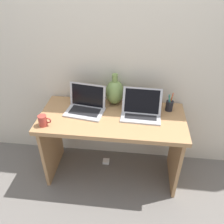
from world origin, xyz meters
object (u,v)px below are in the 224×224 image
laptop_right (141,109)px  power_brick (106,161)px  laptop_left (86,104)px  coffee_mug (43,121)px  pen_cup (169,105)px  green_vase (115,92)px

laptop_right → power_brick: laptop_right is taller
laptop_left → coffee_mug: laptop_left is taller
pen_cup → laptop_left: bearing=-173.7°
laptop_left → pen_cup: (0.76, 0.08, -0.01)m
power_brick → coffee_mug: bearing=-146.1°
laptop_left → power_brick: (0.17, 0.05, -0.78)m
laptop_left → laptop_right: size_ratio=1.04×
laptop_left → laptop_right: 0.51m
pen_cup → power_brick: bearing=-176.9°
green_vase → laptop_left: bearing=-148.3°
coffee_mug → pen_cup: 1.14m
laptop_right → pen_cup: bearing=21.0°
laptop_right → coffee_mug: bearing=-162.7°
green_vase → power_brick: size_ratio=4.38×
green_vase → power_brick: 0.85m
pen_cup → power_brick: pen_cup is taller
laptop_left → power_brick: 0.80m
laptop_left → pen_cup: bearing=6.3°
power_brick → pen_cup: bearing=3.1°
green_vase → coffee_mug: (-0.56, -0.42, -0.07)m
laptop_right → pen_cup: 0.28m
laptop_right → green_vase: (-0.26, 0.17, 0.06)m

